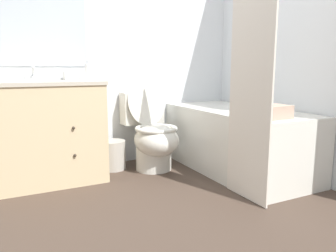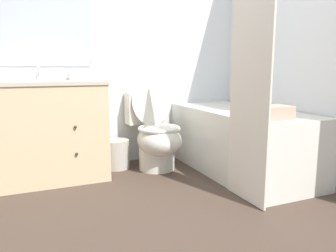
# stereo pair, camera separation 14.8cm
# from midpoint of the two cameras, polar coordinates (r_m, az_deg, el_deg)

# --- Properties ---
(ground_plane) EXTENTS (14.00, 14.00, 0.00)m
(ground_plane) POSITION_cam_midpoint_polar(r_m,az_deg,el_deg) (2.01, 4.41, -18.02)
(ground_plane) COLOR #47382D
(wall_back) EXTENTS (8.00, 0.06, 2.50)m
(wall_back) POSITION_cam_midpoint_polar(r_m,az_deg,el_deg) (3.32, -10.93, 15.09)
(wall_back) COLOR silver
(wall_back) RESTS_ON ground_plane
(wall_right) EXTENTS (0.05, 2.64, 2.50)m
(wall_right) POSITION_cam_midpoint_polar(r_m,az_deg,el_deg) (3.24, 17.36, 14.94)
(wall_right) COLOR silver
(wall_right) RESTS_ON ground_plane
(vanity_cabinet) EXTENTS (1.03, 0.59, 0.85)m
(vanity_cabinet) POSITION_cam_midpoint_polar(r_m,az_deg,el_deg) (2.93, -22.93, -0.92)
(vanity_cabinet) COLOR beige
(vanity_cabinet) RESTS_ON ground_plane
(sink_faucet) EXTENTS (0.14, 0.12, 0.12)m
(sink_faucet) POSITION_cam_midpoint_polar(r_m,az_deg,el_deg) (3.08, -23.76, 7.93)
(sink_faucet) COLOR silver
(sink_faucet) RESTS_ON vanity_cabinet
(toilet) EXTENTS (0.41, 0.67, 0.86)m
(toilet) POSITION_cam_midpoint_polar(r_m,az_deg,el_deg) (3.09, -4.12, -1.63)
(toilet) COLOR silver
(toilet) RESTS_ON ground_plane
(bathtub) EXTENTS (0.70, 1.51, 0.58)m
(bathtub) POSITION_cam_midpoint_polar(r_m,az_deg,el_deg) (3.10, 10.45, -2.37)
(bathtub) COLOR silver
(bathtub) RESTS_ON ground_plane
(shower_curtain) EXTENTS (0.01, 0.43, 1.92)m
(shower_curtain) POSITION_cam_midpoint_polar(r_m,az_deg,el_deg) (2.34, 12.53, 10.20)
(shower_curtain) COLOR silver
(shower_curtain) RESTS_ON ground_plane
(wastebasket) EXTENTS (0.24, 0.24, 0.27)m
(wastebasket) POSITION_cam_midpoint_polar(r_m,az_deg,el_deg) (3.17, -10.93, -4.98)
(wastebasket) COLOR #B7B2A8
(wastebasket) RESTS_ON ground_plane
(tissue_box) EXTENTS (0.13, 0.12, 0.10)m
(tissue_box) POSITION_cam_midpoint_polar(r_m,az_deg,el_deg) (3.09, -17.81, 8.36)
(tissue_box) COLOR white
(tissue_box) RESTS_ON vanity_cabinet
(soap_dispenser) EXTENTS (0.07, 0.07, 0.17)m
(soap_dispenser) POSITION_cam_midpoint_polar(r_m,az_deg,el_deg) (2.96, -14.99, 9.15)
(soap_dispenser) COLOR white
(soap_dispenser) RESTS_ON vanity_cabinet
(bath_towel_folded) EXTENTS (0.32, 0.19, 0.10)m
(bath_towel_folded) POSITION_cam_midpoint_polar(r_m,az_deg,el_deg) (2.51, 15.55, 2.34)
(bath_towel_folded) COLOR tan
(bath_towel_folded) RESTS_ON bathtub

